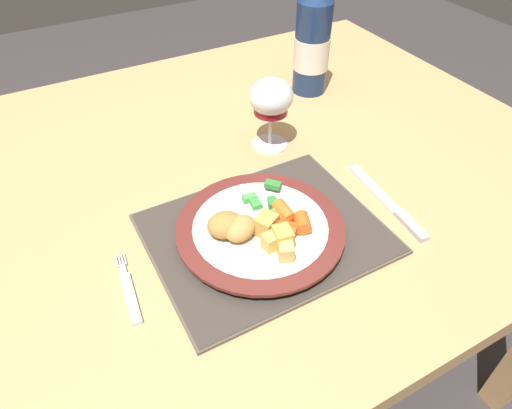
# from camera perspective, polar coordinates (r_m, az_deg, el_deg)

# --- Properties ---
(ground_plane) EXTENTS (6.00, 6.00, 0.00)m
(ground_plane) POSITION_cam_1_polar(r_m,az_deg,el_deg) (1.41, -5.09, -20.75)
(ground_plane) COLOR #383333
(dining_table) EXTENTS (1.42, 0.96, 0.74)m
(dining_table) POSITION_cam_1_polar(r_m,az_deg,el_deg) (0.88, -7.66, -0.70)
(dining_table) COLOR tan
(dining_table) RESTS_ON ground
(placemat) EXTENTS (0.35, 0.28, 0.01)m
(placemat) POSITION_cam_1_polar(r_m,az_deg,el_deg) (0.71, 1.17, -3.62)
(placemat) COLOR brown
(placemat) RESTS_ON dining_table
(dinner_plate) EXTENTS (0.26, 0.26, 0.02)m
(dinner_plate) POSITION_cam_1_polar(r_m,az_deg,el_deg) (0.69, 0.53, -3.17)
(dinner_plate) COLOR silver
(dinner_plate) RESTS_ON placemat
(breaded_croquettes) EXTENTS (0.07, 0.07, 0.03)m
(breaded_croquettes) POSITION_cam_1_polar(r_m,az_deg,el_deg) (0.66, -3.20, -2.80)
(breaded_croquettes) COLOR tan
(breaded_croquettes) RESTS_ON dinner_plate
(green_beans_pile) EXTENTS (0.07, 0.08, 0.02)m
(green_beans_pile) POSITION_cam_1_polar(r_m,az_deg,el_deg) (0.72, 1.39, 0.56)
(green_beans_pile) COLOR green
(green_beans_pile) RESTS_ON dinner_plate
(glazed_carrots) EXTENTS (0.07, 0.07, 0.02)m
(glazed_carrots) POSITION_cam_1_polar(r_m,az_deg,el_deg) (0.68, 3.70, -2.16)
(glazed_carrots) COLOR #CC5119
(glazed_carrots) RESTS_ON dinner_plate
(fork) EXTENTS (0.03, 0.13, 0.01)m
(fork) POSITION_cam_1_polar(r_m,az_deg,el_deg) (0.66, -15.56, -10.53)
(fork) COLOR silver
(fork) RESTS_ON dining_table
(table_knife) EXTENTS (0.04, 0.20, 0.01)m
(table_knife) POSITION_cam_1_polar(r_m,az_deg,el_deg) (0.79, 16.69, -0.26)
(table_knife) COLOR silver
(table_knife) RESTS_ON dining_table
(wine_glass) EXTENTS (0.08, 0.08, 0.14)m
(wine_glass) POSITION_cam_1_polar(r_m,az_deg,el_deg) (0.85, 1.88, 12.91)
(wine_glass) COLOR silver
(wine_glass) RESTS_ON dining_table
(bottle) EXTENTS (0.08, 0.08, 0.29)m
(bottle) POSITION_cam_1_polar(r_m,az_deg,el_deg) (1.05, 7.06, 19.59)
(bottle) COLOR navy
(bottle) RESTS_ON dining_table
(roast_potatoes) EXTENTS (0.04, 0.09, 0.03)m
(roast_potatoes) POSITION_cam_1_polar(r_m,az_deg,el_deg) (0.65, 2.44, -3.93)
(roast_potatoes) COLOR gold
(roast_potatoes) RESTS_ON dinner_plate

